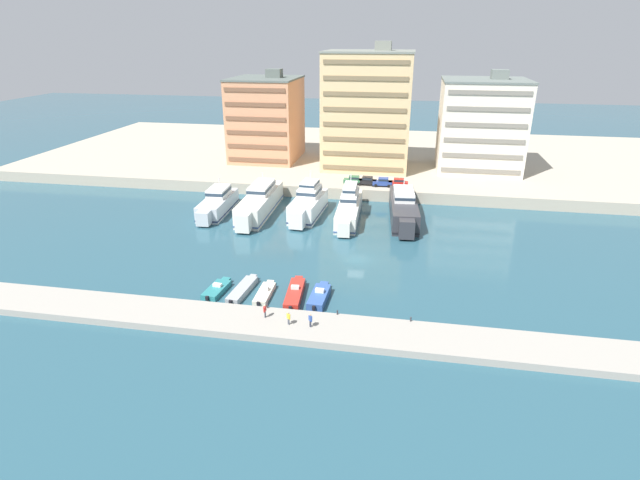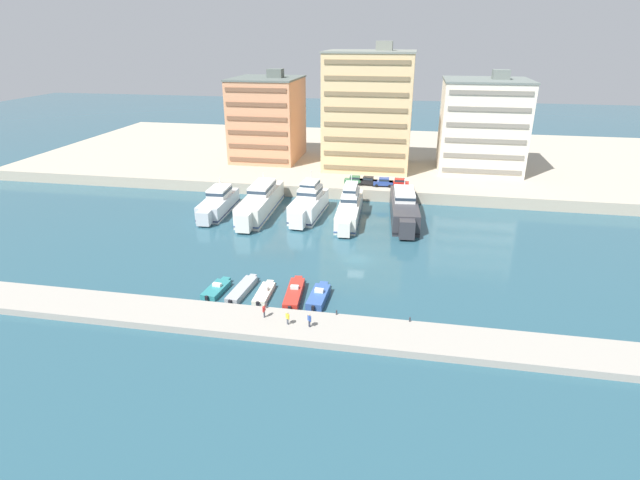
% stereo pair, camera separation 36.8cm
% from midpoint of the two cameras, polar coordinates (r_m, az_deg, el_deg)
% --- Properties ---
extents(ground_plane, '(400.00, 400.00, 0.00)m').
position_cam_midpoint_polar(ground_plane, '(76.70, 4.00, -2.22)').
color(ground_plane, '#285160').
extents(quay_promenade, '(180.00, 70.00, 2.37)m').
position_cam_midpoint_polar(quay_promenade, '(137.08, 7.07, 9.36)').
color(quay_promenade, '#ADA38E').
rests_on(quay_promenade, ground).
extents(pier_dock, '(120.00, 6.30, 0.89)m').
position_cam_midpoint_polar(pier_dock, '(58.22, 1.66, -10.35)').
color(pier_dock, '#9E998E').
rests_on(pier_dock, ground).
extents(yacht_silver_far_left, '(4.87, 16.67, 6.44)m').
position_cam_midpoint_polar(yacht_silver_far_left, '(98.16, -11.75, 4.13)').
color(yacht_silver_far_left, silver).
rests_on(yacht_silver_far_left, ground).
extents(yacht_ivory_left, '(4.96, 22.60, 7.22)m').
position_cam_midpoint_polar(yacht_ivory_left, '(96.32, -7.01, 4.33)').
color(yacht_ivory_left, silver).
rests_on(yacht_ivory_left, ground).
extents(yacht_white_mid_left, '(5.49, 16.47, 8.23)m').
position_cam_midpoint_polar(yacht_white_mid_left, '(94.21, -1.49, 4.17)').
color(yacht_white_mid_left, white).
rests_on(yacht_white_mid_left, ground).
extents(yacht_ivory_center_left, '(4.45, 20.85, 7.79)m').
position_cam_midpoint_polar(yacht_ivory_center_left, '(93.33, 3.24, 3.82)').
color(yacht_ivory_center_left, silver).
rests_on(yacht_ivory_center_left, ground).
extents(yacht_charcoal_center, '(6.11, 21.86, 6.87)m').
position_cam_midpoint_polar(yacht_charcoal_center, '(93.78, 9.41, 3.61)').
color(yacht_charcoal_center, '#333338').
rests_on(yacht_charcoal_center, ground).
extents(motorboat_teal_far_left, '(2.57, 6.17, 1.15)m').
position_cam_midpoint_polar(motorboat_teal_far_left, '(68.49, -11.82, -5.52)').
color(motorboat_teal_far_left, teal).
rests_on(motorboat_teal_far_left, ground).
extents(motorboat_grey_left, '(2.32, 8.03, 0.88)m').
position_cam_midpoint_polar(motorboat_grey_left, '(67.70, -8.99, -5.61)').
color(motorboat_grey_left, '#9EA3A8').
rests_on(motorboat_grey_left, ground).
extents(motorboat_cream_mid_left, '(1.84, 6.58, 1.23)m').
position_cam_midpoint_polar(motorboat_cream_mid_left, '(66.51, -6.50, -6.06)').
color(motorboat_cream_mid_left, beige).
rests_on(motorboat_cream_mid_left, ground).
extents(motorboat_red_center_left, '(2.52, 8.60, 1.52)m').
position_cam_midpoint_polar(motorboat_red_center_left, '(65.73, -3.06, -6.13)').
color(motorboat_red_center_left, red).
rests_on(motorboat_red_center_left, ground).
extents(motorboat_blue_center, '(2.26, 6.99, 1.54)m').
position_cam_midpoint_polar(motorboat_blue_center, '(65.00, -0.24, -6.46)').
color(motorboat_blue_center, '#33569E').
rests_on(motorboat_blue_center, ground).
extents(car_green_far_left, '(4.12, 1.95, 1.80)m').
position_cam_midpoint_polar(car_green_far_left, '(106.70, 3.77, 6.88)').
color(car_green_far_left, '#2D6642').
rests_on(car_green_far_left, quay_promenade).
extents(car_black_left, '(4.17, 2.07, 1.80)m').
position_cam_midpoint_polar(car_black_left, '(106.39, 5.29, 6.79)').
color(car_black_left, black).
rests_on(car_black_left, quay_promenade).
extents(car_blue_mid_left, '(4.15, 2.03, 1.80)m').
position_cam_midpoint_polar(car_blue_mid_left, '(105.83, 7.09, 6.63)').
color(car_blue_mid_left, '#28428E').
rests_on(car_blue_mid_left, quay_promenade).
extents(car_red_center_left, '(4.12, 1.96, 1.80)m').
position_cam_midpoint_polar(car_red_center_left, '(105.82, 8.84, 6.53)').
color(car_red_center_left, red).
rests_on(car_red_center_left, quay_promenade).
extents(apartment_block_far_left, '(16.10, 18.36, 21.83)m').
position_cam_midpoint_polar(apartment_block_far_left, '(128.83, -6.22, 13.61)').
color(apartment_block_far_left, tan).
rests_on(apartment_block_far_left, quay_promenade).
extents(apartment_block_left, '(20.03, 17.14, 28.21)m').
position_cam_midpoint_polar(apartment_block_left, '(119.79, 5.38, 14.51)').
color(apartment_block_left, '#E0BC84').
rests_on(apartment_block_left, quay_promenade).
extents(apartment_block_mid_left, '(18.78, 17.02, 22.37)m').
position_cam_midpoint_polar(apartment_block_mid_left, '(122.78, 17.79, 12.38)').
color(apartment_block_mid_left, silver).
rests_on(apartment_block_mid_left, quay_promenade).
extents(pedestrian_near_edge, '(0.51, 0.45, 1.63)m').
position_cam_midpoint_polar(pedestrian_near_edge, '(58.17, -3.81, -8.80)').
color(pedestrian_near_edge, '#4C515B').
rests_on(pedestrian_near_edge, pier_dock).
extents(pedestrian_mid_deck, '(0.27, 0.67, 1.74)m').
position_cam_midpoint_polar(pedestrian_mid_deck, '(59.73, -6.50, -7.92)').
color(pedestrian_mid_deck, '#4C515B').
rests_on(pedestrian_mid_deck, pier_dock).
extents(pedestrian_far_side, '(0.48, 0.50, 1.69)m').
position_cam_midpoint_polar(pedestrian_far_side, '(57.61, -1.29, -9.04)').
color(pedestrian_far_side, '#282D3D').
rests_on(pedestrian_far_side, pier_dock).
extents(bollard_west, '(0.20, 0.20, 0.61)m').
position_cam_midpoint_polar(bollard_west, '(61.94, -6.20, -7.47)').
color(bollard_west, '#2D2D33').
rests_on(bollard_west, pier_dock).
extents(bollard_west_mid, '(0.20, 0.20, 0.61)m').
position_cam_midpoint_polar(bollard_west_mid, '(60.29, 1.82, -8.24)').
color(bollard_west_mid, '#2D2D33').
rests_on(bollard_west_mid, pier_dock).
extents(bollard_east_mid, '(0.20, 0.20, 0.61)m').
position_cam_midpoint_polar(bollard_east_mid, '(59.87, 10.16, -8.86)').
color(bollard_east_mid, '#2D2D33').
rests_on(bollard_east_mid, pier_dock).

